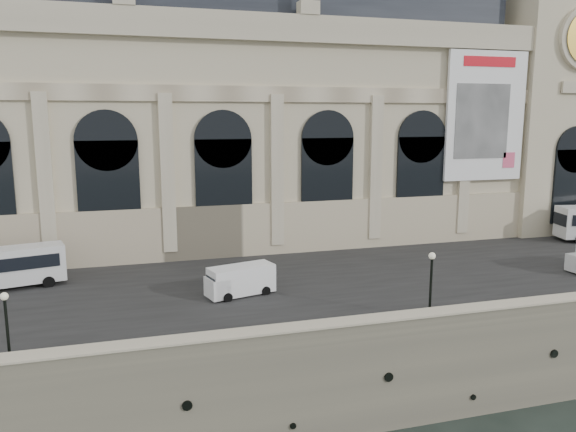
# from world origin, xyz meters

# --- Properties ---
(quay) EXTENTS (160.00, 70.00, 6.00)m
(quay) POSITION_xyz_m (0.00, 35.00, 3.00)
(quay) COLOR #79725D
(quay) RESTS_ON ground
(street) EXTENTS (160.00, 24.00, 0.06)m
(street) POSITION_xyz_m (0.00, 14.00, 6.03)
(street) COLOR #2D2D2D
(street) RESTS_ON quay
(parapet) EXTENTS (160.00, 1.40, 1.21)m
(parapet) POSITION_xyz_m (0.00, 0.60, 6.62)
(parapet) COLOR #79725D
(parapet) RESTS_ON quay
(museum) EXTENTS (69.00, 18.70, 29.10)m
(museum) POSITION_xyz_m (-5.98, 30.86, 19.72)
(museum) COLOR #C5B897
(museum) RESTS_ON quay
(clock_pavilion) EXTENTS (13.00, 14.72, 36.70)m
(clock_pavilion) POSITION_xyz_m (34.00, 27.93, 23.42)
(clock_pavilion) COLOR #C5B897
(clock_pavilion) RESTS_ON quay
(van_c) EXTENTS (5.31, 3.06, 2.23)m
(van_c) POSITION_xyz_m (-5.08, 10.51, 7.14)
(van_c) COLOR white
(van_c) RESTS_ON quay
(lamp_left) EXTENTS (0.42, 0.42, 4.09)m
(lamp_left) POSITION_xyz_m (-18.92, 2.24, 8.03)
(lamp_left) COLOR black
(lamp_left) RESTS_ON quay
(lamp_right) EXTENTS (0.45, 0.45, 4.42)m
(lamp_right) POSITION_xyz_m (6.08, 2.46, 8.20)
(lamp_right) COLOR black
(lamp_right) RESTS_ON quay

